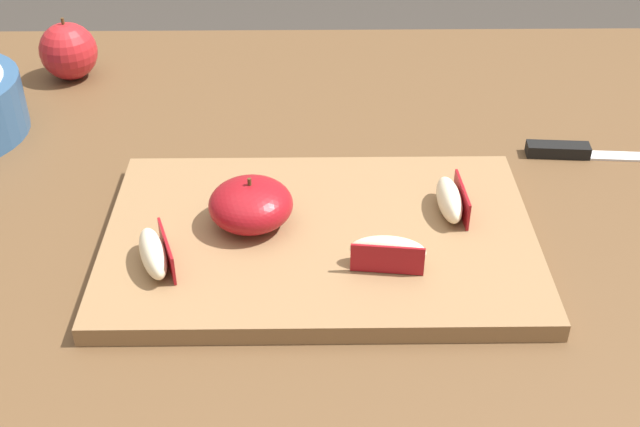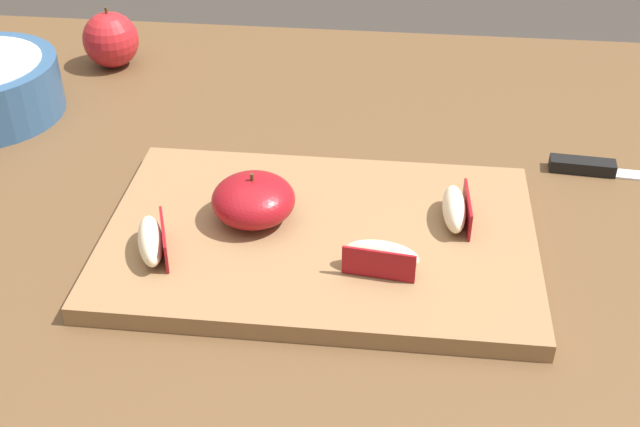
% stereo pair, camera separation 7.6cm
% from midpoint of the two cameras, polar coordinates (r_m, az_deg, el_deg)
% --- Properties ---
extents(dining_table, '(1.31, 0.92, 0.72)m').
position_cam_midpoint_polar(dining_table, '(0.90, 4.33, -4.41)').
color(dining_table, brown).
rests_on(dining_table, ground_plane).
extents(cutting_board, '(0.41, 0.27, 0.02)m').
position_cam_midpoint_polar(cutting_board, '(0.78, 2.80, -1.86)').
color(cutting_board, olive).
rests_on(cutting_board, dining_table).
extents(apple_half_skin_up, '(0.08, 0.08, 0.05)m').
position_cam_midpoint_polar(apple_half_skin_up, '(0.77, -1.91, 0.88)').
color(apple_half_skin_up, maroon).
rests_on(apple_half_skin_up, cutting_board).
extents(apple_wedge_front, '(0.07, 0.03, 0.03)m').
position_cam_midpoint_polar(apple_wedge_front, '(0.72, 7.30, -3.14)').
color(apple_wedge_front, beige).
rests_on(apple_wedge_front, cutting_board).
extents(apple_wedge_middle, '(0.03, 0.07, 0.03)m').
position_cam_midpoint_polar(apple_wedge_middle, '(0.79, 12.20, 0.23)').
color(apple_wedge_middle, beige).
rests_on(apple_wedge_middle, cutting_board).
extents(apple_wedge_left, '(0.04, 0.07, 0.03)m').
position_cam_midpoint_polar(apple_wedge_left, '(0.74, -8.89, -2.00)').
color(apple_wedge_left, beige).
rests_on(apple_wedge_left, cutting_board).
extents(paring_knife, '(0.16, 0.03, 0.01)m').
position_cam_midpoint_polar(paring_knife, '(0.95, 20.94, 2.94)').
color(paring_knife, silver).
rests_on(paring_knife, dining_table).
extents(whole_apple_crimson, '(0.07, 0.07, 0.08)m').
position_cam_midpoint_polar(whole_apple_crimson, '(1.14, -12.61, 11.77)').
color(whole_apple_crimson, '#B21E23').
rests_on(whole_apple_crimson, dining_table).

